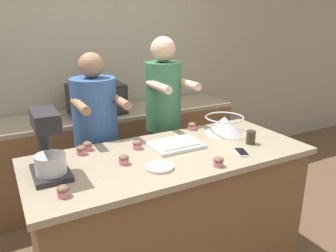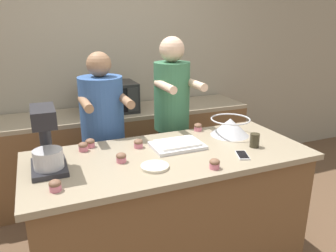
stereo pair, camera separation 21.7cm
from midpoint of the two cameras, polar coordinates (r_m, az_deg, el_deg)
name	(u,v)px [view 1 (the left image)]	position (r m, az deg, el deg)	size (l,w,h in m)	color
back_wall	(93,64)	(3.70, -14.62, 10.32)	(10.00, 0.06, 2.70)	gray
island_counter	(171,214)	(2.42, -2.18, -15.21)	(1.89, 0.82, 0.95)	brown
back_counter	(108,153)	(3.60, -12.10, -4.59)	(2.80, 0.60, 0.90)	brown
person_left	(97,147)	(2.74, -14.47, -3.65)	(0.36, 0.51, 1.58)	#232328
person_right	(164,128)	(2.90, -2.90, -0.33)	(0.33, 0.49, 1.68)	#232328
stand_mixer	(48,148)	(1.99, -23.17, -3.56)	(0.20, 0.30, 0.39)	#232328
mixing_bowl	(224,124)	(2.59, 7.41, 0.27)	(0.30, 0.30, 0.13)	#BCBCC1
baking_tray	(176,144)	(2.30, -1.26, -3.28)	(0.36, 0.25, 0.04)	silver
microwave_oven	(96,99)	(3.39, -14.16, 4.57)	(0.53, 0.38, 0.30)	black
cell_phone	(242,152)	(2.23, 10.00, -4.56)	(0.12, 0.16, 0.01)	silver
drinking_glass	(251,137)	(2.40, 11.74, -1.99)	(0.07, 0.07, 0.10)	#332D1E
small_plate	(159,167)	(1.98, -4.66, -7.21)	(0.17, 0.17, 0.02)	beige
cupcake_0	(81,150)	(2.27, -17.54, -4.06)	(0.06, 0.06, 0.06)	#D17084
cupcake_1	(192,126)	(2.65, 1.87, -0.05)	(0.06, 0.06, 0.06)	#D17084
cupcake_2	(88,146)	(2.33, -16.47, -3.38)	(0.06, 0.06, 0.06)	#D17084
cupcake_3	(63,191)	(1.79, -21.19, -10.59)	(0.06, 0.06, 0.06)	#D17084
cupcake_4	(137,145)	(2.28, -8.10, -3.26)	(0.06, 0.06, 0.06)	#D17084
cupcake_5	(124,159)	(2.06, -10.72, -5.79)	(0.06, 0.06, 0.06)	#D17084
cupcake_6	(218,161)	(2.01, 5.70, -6.23)	(0.06, 0.06, 0.06)	#D17084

